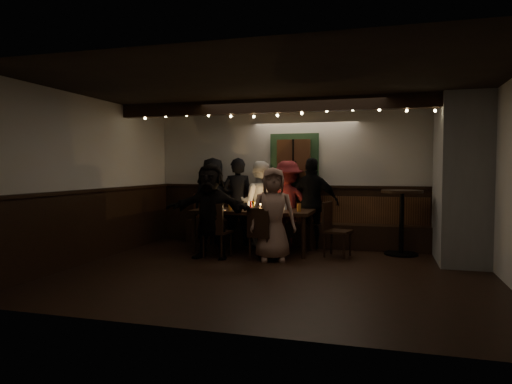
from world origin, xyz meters
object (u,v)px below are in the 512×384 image
(chair_near_right, at_px, (261,231))
(chair_end, at_px, (333,226))
(person_g, at_px, (273,214))
(person_e, at_px, (312,203))
(person_f, at_px, (210,211))
(chair_near_left, at_px, (215,227))
(person_c, at_px, (259,203))
(person_d, at_px, (287,204))
(person_b, at_px, (238,201))
(dining_table, at_px, (253,213))
(person_a, at_px, (213,200))
(high_top, at_px, (402,214))

(chair_near_right, xyz_separation_m, chair_end, (1.07, 0.69, 0.04))
(chair_near_right, distance_m, chair_end, 1.27)
(person_g, bearing_deg, person_e, 54.62)
(chair_end, xyz_separation_m, person_f, (-1.91, -0.72, 0.27))
(chair_near_left, bearing_deg, person_g, 3.71)
(person_c, bearing_deg, person_d, 172.52)
(person_b, relative_size, person_d, 1.04)
(dining_table, relative_size, person_a, 1.24)
(high_top, xyz_separation_m, person_f, (-3.03, -1.16, 0.08))
(dining_table, height_order, person_f, person_f)
(person_f, bearing_deg, person_c, 73.17)
(person_a, xyz_separation_m, person_d, (1.52, -0.06, -0.03))
(person_d, distance_m, person_e, 0.48)
(dining_table, relative_size, person_d, 1.29)
(person_e, relative_size, person_g, 1.12)
(chair_near_right, bearing_deg, person_c, 106.42)
(dining_table, relative_size, chair_near_right, 2.47)
(person_d, height_order, person_g, person_d)
(chair_end, bearing_deg, chair_near_left, -159.24)
(chair_near_left, distance_m, person_d, 1.72)
(dining_table, relative_size, chair_near_left, 2.31)
(person_f, height_order, person_g, person_f)
(chair_end, distance_m, person_f, 2.06)
(chair_near_left, xyz_separation_m, person_b, (-0.04, 1.34, 0.33))
(dining_table, xyz_separation_m, chair_near_left, (-0.44, -0.72, -0.17))
(high_top, relative_size, person_g, 0.74)
(high_top, height_order, person_e, person_e)
(person_e, bearing_deg, person_g, 75.30)
(high_top, distance_m, person_g, 2.27)
(person_e, bearing_deg, person_d, 0.51)
(high_top, bearing_deg, chair_near_left, -159.01)
(person_c, bearing_deg, person_f, 62.25)
(chair_near_left, height_order, person_d, person_d)
(person_f, bearing_deg, chair_near_left, 19.89)
(person_d, bearing_deg, person_c, -8.36)
(chair_near_right, distance_m, person_g, 0.33)
(chair_end, height_order, high_top, high_top)
(person_c, bearing_deg, person_b, -3.46)
(person_d, bearing_deg, dining_table, 44.50)
(dining_table, bearing_deg, high_top, 9.41)
(high_top, relative_size, person_a, 0.66)
(person_f, bearing_deg, person_g, 4.95)
(high_top, xyz_separation_m, person_d, (-2.05, 0.29, 0.11))
(chair_near_right, xyz_separation_m, person_c, (-0.41, 1.39, 0.33))
(chair_end, height_order, person_e, person_e)
(person_b, relative_size, person_f, 1.07)
(person_d, relative_size, person_g, 1.08)
(person_f, relative_size, person_g, 1.05)
(person_b, height_order, person_g, person_b)
(high_top, relative_size, person_d, 0.68)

